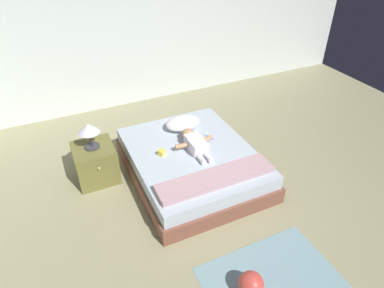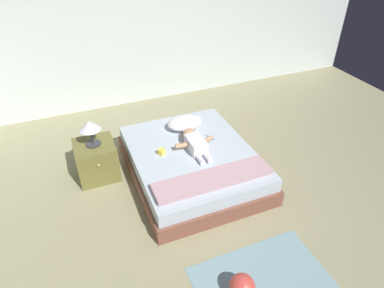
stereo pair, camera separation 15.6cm
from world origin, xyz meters
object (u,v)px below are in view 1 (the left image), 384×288
toothbrush (209,137)px  nightstand (96,163)px  bed (192,163)px  pillow (183,123)px  baby (194,143)px  lamp (89,130)px  toy_block (162,153)px  toy_ball (251,284)px

toothbrush → nightstand: size_ratio=0.26×
bed → toothbrush: size_ratio=13.58×
pillow → toothbrush: (0.21, -0.33, -0.07)m
bed → baby: baby is taller
baby → lamp: size_ratio=1.95×
pillow → toy_block: bearing=-136.9°
pillow → lamp: bearing=-175.9°
pillow → toy_ball: (-0.32, -2.14, -0.32)m
baby → nightstand: 1.20m
toy_block → baby: bearing=-3.6°
baby → toy_ball: (-0.27, -1.68, -0.31)m
pillow → toy_ball: bearing=-98.6°
bed → toy_block: toy_block is taller
pillow → lamp: size_ratio=1.45×
toothbrush → nightstand: nightstand is taller
toy_block → bed: bearing=-12.2°
nightstand → lamp: (0.00, 0.00, 0.46)m
toy_ball → lamp: bearing=112.4°
toothbrush → toy_ball: 1.90m
lamp → toy_ball: 2.30m
toothbrush → toy_block: (-0.67, -0.10, 0.03)m
bed → toothbrush: bearing=29.7°
bed → toothbrush: 0.41m
bed → toothbrush: toothbrush is taller
lamp → toy_ball: size_ratio=1.43×
toothbrush → nightstand: (-1.38, 0.24, -0.13)m
bed → toy_block: (-0.35, 0.08, 0.21)m
nightstand → toothbrush: bearing=-10.0°
bed → nightstand: (-1.06, 0.42, 0.05)m
baby → toothbrush: size_ratio=4.68×
bed → baby: 0.26m
pillow → toy_block: pillow is taller
toy_ball → bed: bearing=82.4°
baby → pillow: bearing=83.6°
baby → toy_ball: size_ratio=2.79×
pillow → toy_ball: 2.19m
bed → baby: bearing=42.5°
baby → lamp: 1.21m
nightstand → bed: bearing=-21.7°
pillow → lamp: lamp is taller
nightstand → baby: bearing=-18.4°
pillow → lamp: (-1.17, -0.08, 0.26)m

